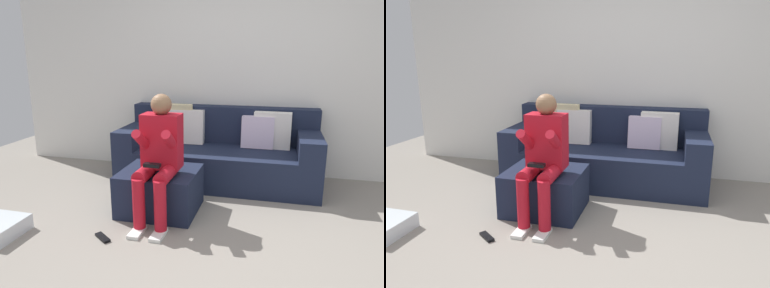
% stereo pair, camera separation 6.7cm
% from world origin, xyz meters
% --- Properties ---
extents(ground_plane, '(7.83, 7.83, 0.00)m').
position_xyz_m(ground_plane, '(0.00, 0.00, 0.00)').
color(ground_plane, gray).
extents(wall_back, '(6.02, 0.10, 2.58)m').
position_xyz_m(wall_back, '(0.00, 2.10, 1.29)').
color(wall_back, silver).
rests_on(wall_back, ground_plane).
extents(couch_sectional, '(2.23, 0.91, 0.87)m').
position_xyz_m(couch_sectional, '(-0.23, 1.67, 0.33)').
color(couch_sectional, '#192138').
rests_on(couch_sectional, ground_plane).
extents(ottoman, '(0.71, 0.63, 0.40)m').
position_xyz_m(ottoman, '(-0.62, 0.70, 0.20)').
color(ottoman, '#192138').
rests_on(ottoman, ground_plane).
extents(person_seated, '(0.34, 0.63, 1.12)m').
position_xyz_m(person_seated, '(-0.57, 0.52, 0.62)').
color(person_seated, red).
rests_on(person_seated, ground_plane).
extents(remote_near_ottoman, '(0.17, 0.15, 0.02)m').
position_xyz_m(remote_near_ottoman, '(-0.90, 0.06, 0.01)').
color(remote_near_ottoman, black).
rests_on(remote_near_ottoman, ground_plane).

